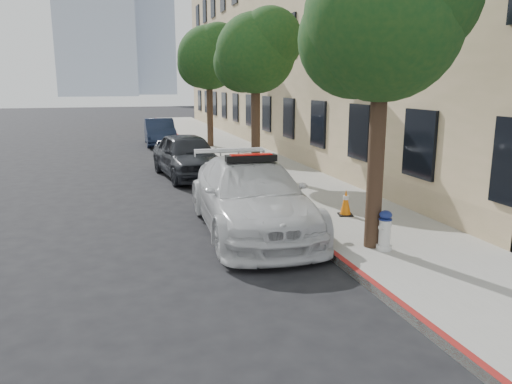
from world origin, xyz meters
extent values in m
plane|color=black|center=(0.00, 0.00, 0.00)|extent=(120.00, 120.00, 0.00)
cube|color=gray|center=(3.60, 10.00, 0.07)|extent=(3.20, 50.00, 0.15)
cube|color=maroon|center=(2.06, 10.00, 0.07)|extent=(0.12, 50.00, 0.15)
cube|color=tan|center=(9.20, 15.00, 5.00)|extent=(8.00, 36.00, 10.00)
cube|color=#9EA8B7|center=(9.00, 135.00, 22.00)|extent=(14.00, 14.00, 44.00)
cylinder|color=black|center=(2.90, -2.00, 1.80)|extent=(0.30, 0.30, 3.30)
sphere|color=#123A16|center=(2.90, -2.00, 4.25)|extent=(2.80, 2.80, 2.80)
sphere|color=#123A16|center=(2.55, -1.70, 3.95)|extent=(2.10, 2.10, 2.10)
cylinder|color=black|center=(2.90, 6.00, 1.74)|extent=(0.30, 0.30, 3.19)
sphere|color=#123A16|center=(2.90, 6.00, 4.14)|extent=(2.60, 2.60, 2.60)
sphere|color=#123A16|center=(3.30, 5.70, 4.54)|extent=(2.08, 2.08, 2.08)
sphere|color=#123A16|center=(2.55, 6.30, 3.84)|extent=(1.95, 1.95, 1.95)
cylinder|color=black|center=(2.90, 14.00, 1.86)|extent=(0.30, 0.30, 3.41)
sphere|color=#123A16|center=(2.90, 14.00, 4.36)|extent=(3.00, 3.00, 3.00)
sphere|color=#123A16|center=(3.30, 13.70, 4.76)|extent=(2.40, 2.40, 2.40)
sphere|color=#123A16|center=(2.55, 14.30, 4.06)|extent=(2.25, 2.25, 2.25)
imported|color=silver|center=(1.10, 0.11, 0.78)|extent=(2.41, 5.46, 1.56)
cube|color=black|center=(1.10, 0.11, 1.62)|extent=(1.11, 0.33, 0.14)
cube|color=#A50A07|center=(1.10, 0.11, 1.68)|extent=(0.91, 0.26, 0.06)
imported|color=black|center=(0.71, 6.85, 0.76)|extent=(2.27, 4.61, 1.51)
imported|color=#151E34|center=(0.67, 16.35, 0.68)|extent=(1.55, 4.16, 1.36)
cylinder|color=silver|center=(3.02, -2.24, 0.20)|extent=(0.29, 0.29, 0.09)
cylinder|color=silver|center=(3.02, -2.24, 0.49)|extent=(0.22, 0.22, 0.50)
ellipsoid|color=navy|center=(3.02, -2.24, 0.82)|extent=(0.24, 0.24, 0.16)
cylinder|color=silver|center=(3.02, -2.24, 0.60)|extent=(0.32, 0.21, 0.09)
cylinder|color=silver|center=(3.02, -2.24, 0.60)|extent=(0.15, 0.19, 0.09)
cube|color=black|center=(3.43, 0.22, 0.16)|extent=(0.39, 0.39, 0.03)
cone|color=orange|center=(3.43, 0.22, 0.47)|extent=(0.25, 0.25, 0.59)
cylinder|color=white|center=(3.43, 0.22, 0.57)|extent=(0.14, 0.14, 0.09)
camera|label=1|loc=(-1.74, -10.10, 3.21)|focal=35.00mm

